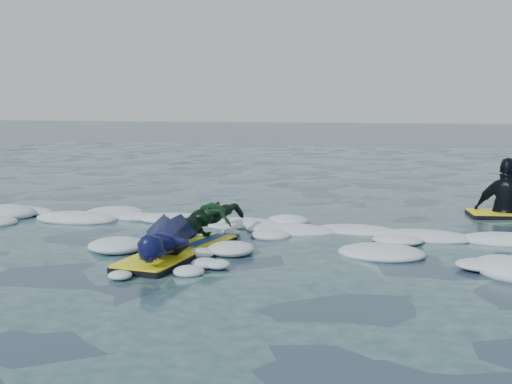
# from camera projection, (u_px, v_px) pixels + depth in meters

# --- Properties ---
(ground) EXTENTS (120.00, 120.00, 0.00)m
(ground) POSITION_uv_depth(u_px,v_px,m) (170.00, 247.00, 8.36)
(ground) COLOR #1B2B42
(ground) RESTS_ON ground
(foam_band) EXTENTS (12.00, 3.10, 0.30)m
(foam_band) POSITION_uv_depth(u_px,v_px,m) (198.00, 232.00, 9.35)
(foam_band) COLOR silver
(foam_band) RESTS_ON ground
(prone_woman_unit) EXTENTS (1.02, 1.90, 0.47)m
(prone_woman_unit) POSITION_uv_depth(u_px,v_px,m) (166.00, 240.00, 7.62)
(prone_woman_unit) COLOR black
(prone_woman_unit) RESTS_ON ground
(prone_child_unit) EXTENTS (0.80, 1.40, 0.52)m
(prone_child_unit) POSITION_uv_depth(u_px,v_px,m) (211.00, 223.00, 8.61)
(prone_child_unit) COLOR black
(prone_child_unit) RESTS_ON ground
(waiting_rider_unit) EXTENTS (1.33, 0.88, 1.84)m
(waiting_rider_unit) POSITION_uv_depth(u_px,v_px,m) (507.00, 213.00, 10.56)
(waiting_rider_unit) COLOR black
(waiting_rider_unit) RESTS_ON ground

